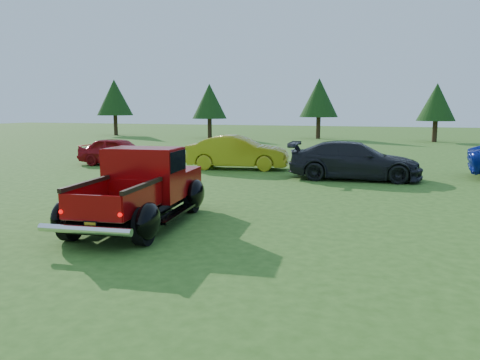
{
  "coord_description": "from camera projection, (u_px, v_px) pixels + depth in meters",
  "views": [
    {
      "loc": [
        3.27,
        -8.42,
        2.53
      ],
      "look_at": [
        0.39,
        0.2,
        1.13
      ],
      "focal_mm": 35.0,
      "sensor_mm": 36.0,
      "label": 1
    }
  ],
  "objects": [
    {
      "name": "ground",
      "position": [
        218.0,
        237.0,
        9.3
      ],
      "size": [
        120.0,
        120.0,
        0.0
      ],
      "primitive_type": "plane",
      "color": "#335F1B",
      "rests_on": "ground"
    },
    {
      "name": "tree_west",
      "position": [
        209.0,
        101.0,
        39.78
      ],
      "size": [
        2.94,
        2.94,
        4.6
      ],
      "color": "#332114",
      "rests_on": "ground"
    },
    {
      "name": "pickup_truck",
      "position": [
        145.0,
        186.0,
        10.49
      ],
      "size": [
        2.51,
        4.65,
        1.66
      ],
      "rotation": [
        0.0,
        0.0,
        0.11
      ],
      "color": "black",
      "rests_on": "ground"
    },
    {
      "name": "show_car_grey",
      "position": [
        354.0,
        160.0,
        16.74
      ],
      "size": [
        4.77,
        2.21,
        1.35
      ],
      "primitive_type": "imported",
      "rotation": [
        0.0,
        0.0,
        1.64
      ],
      "color": "black",
      "rests_on": "ground"
    },
    {
      "name": "show_car_yellow",
      "position": [
        238.0,
        152.0,
        19.58
      ],
      "size": [
        4.42,
        2.12,
        1.4
      ],
      "primitive_type": "imported",
      "rotation": [
        0.0,
        0.0,
        1.73
      ],
      "color": "#A39615",
      "rests_on": "ground"
    },
    {
      "name": "tree_mid_right",
      "position": [
        437.0,
        102.0,
        35.09
      ],
      "size": [
        2.82,
        2.82,
        4.4
      ],
      "color": "#332114",
      "rests_on": "ground"
    },
    {
      "name": "tree_mid_left",
      "position": [
        319.0,
        98.0,
        38.79
      ],
      "size": [
        3.2,
        3.2,
        5.0
      ],
      "color": "#332114",
      "rests_on": "ground"
    },
    {
      "name": "show_car_red",
      "position": [
        119.0,
        151.0,
        20.9
      ],
      "size": [
        3.66,
        1.53,
        1.24
      ],
      "primitive_type": "imported",
      "rotation": [
        0.0,
        0.0,
        1.59
      ],
      "color": "maroon",
      "rests_on": "ground"
    },
    {
      "name": "tree_far_west",
      "position": [
        115.0,
        98.0,
        43.79
      ],
      "size": [
        3.33,
        3.33,
        5.2
      ],
      "color": "#332114",
      "rests_on": "ground"
    }
  ]
}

